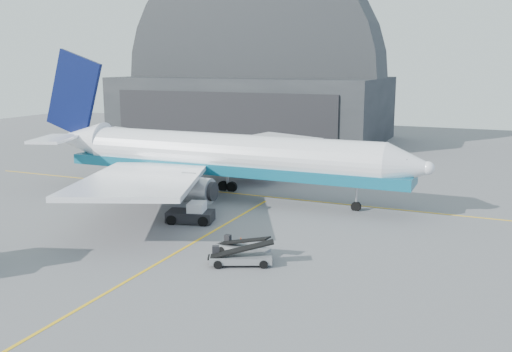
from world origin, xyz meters
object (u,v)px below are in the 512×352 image
at_px(pushback_tug, 192,214).
at_px(belt_loader_a, 240,258).
at_px(airliner, 215,156).
at_px(belt_loader_b, 242,248).

xyz_separation_m(pushback_tug, belt_loader_a, (9.07, -8.71, -0.17)).
distance_m(airliner, belt_loader_a, 22.80).
height_order(pushback_tug, belt_loader_b, pushback_tug).
bearing_deg(pushback_tug, belt_loader_b, -52.85).
relative_size(airliner, belt_loader_b, 10.27).
height_order(airliner, pushback_tug, airliner).
bearing_deg(belt_loader_b, pushback_tug, 148.31).
height_order(pushback_tug, belt_loader_a, pushback_tug).
bearing_deg(pushback_tug, airliner, 90.67).
distance_m(airliner, belt_loader_b, 20.51).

